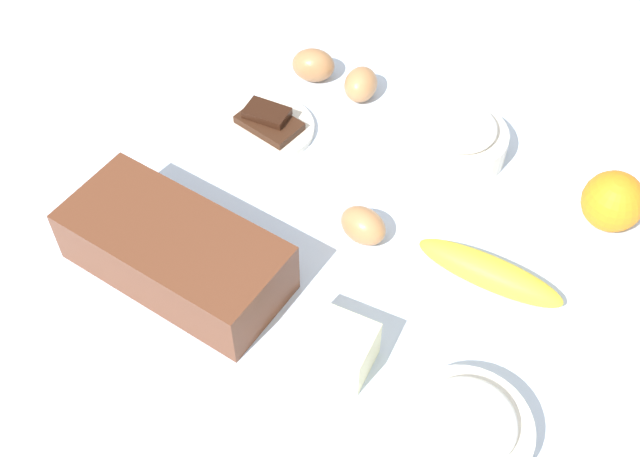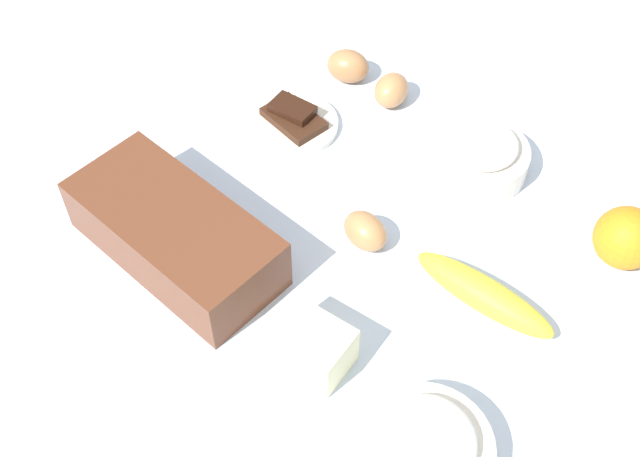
# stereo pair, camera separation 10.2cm
# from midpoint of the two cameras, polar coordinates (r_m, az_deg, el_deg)

# --- Properties ---
(ground_plane) EXTENTS (2.40, 2.40, 0.02)m
(ground_plane) POSITION_cam_midpoint_polar(r_m,az_deg,el_deg) (1.06, -2.75, -1.87)
(ground_plane) COLOR silver
(loaf_pan) EXTENTS (0.30, 0.17, 0.08)m
(loaf_pan) POSITION_cam_midpoint_polar(r_m,az_deg,el_deg) (1.02, -12.89, -1.73)
(loaf_pan) COLOR brown
(loaf_pan) RESTS_ON ground_plane
(flour_bowl) EXTENTS (0.15, 0.15, 0.07)m
(flour_bowl) POSITION_cam_midpoint_polar(r_m,az_deg,el_deg) (0.89, 6.75, -13.98)
(flour_bowl) COLOR silver
(flour_bowl) RESTS_ON ground_plane
(sugar_bowl) EXTENTS (0.14, 0.14, 0.07)m
(sugar_bowl) POSITION_cam_midpoint_polar(r_m,az_deg,el_deg) (1.15, 7.17, 6.16)
(sugar_bowl) COLOR silver
(sugar_bowl) RESTS_ON ground_plane
(banana) EXTENTS (0.19, 0.08, 0.04)m
(banana) POSITION_cam_midpoint_polar(r_m,az_deg,el_deg) (1.02, 8.92, -3.23)
(banana) COLOR yellow
(banana) RESTS_ON ground_plane
(orange_fruit) EXTENTS (0.08, 0.08, 0.08)m
(orange_fruit) POSITION_cam_midpoint_polar(r_m,az_deg,el_deg) (1.10, 17.27, 1.66)
(orange_fruit) COLOR orange
(orange_fruit) RESTS_ON ground_plane
(butter_block) EXTENTS (0.10, 0.09, 0.06)m
(butter_block) POSITION_cam_midpoint_polar(r_m,az_deg,el_deg) (0.94, -2.19, -8.33)
(butter_block) COLOR #F4EDB2
(butter_block) RESTS_ON ground_plane
(egg_near_butter) EXTENTS (0.06, 0.05, 0.05)m
(egg_near_butter) POSITION_cam_midpoint_polar(r_m,az_deg,el_deg) (1.05, 0.25, 0.04)
(egg_near_butter) COLOR #BB7F4C
(egg_near_butter) RESTS_ON ground_plane
(egg_beside_bowl) EXTENTS (0.07, 0.07, 0.05)m
(egg_beside_bowl) POSITION_cam_midpoint_polar(r_m,az_deg,el_deg) (1.24, 0.47, 9.88)
(egg_beside_bowl) COLOR #BC7F4D
(egg_beside_bowl) RESTS_ON ground_plane
(egg_loose) EXTENTS (0.08, 0.08, 0.05)m
(egg_loose) POSITION_cam_midpoint_polar(r_m,az_deg,el_deg) (1.27, -2.82, 11.18)
(egg_loose) COLOR #AD7546
(egg_loose) RESTS_ON ground_plane
(chocolate_plate) EXTENTS (0.13, 0.13, 0.03)m
(chocolate_plate) POSITION_cam_midpoint_polar(r_m,az_deg,el_deg) (1.20, -6.01, 7.02)
(chocolate_plate) COLOR silver
(chocolate_plate) RESTS_ON ground_plane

